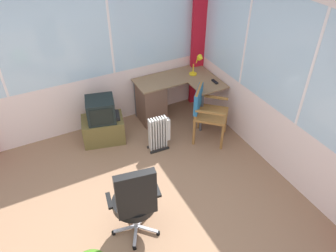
{
  "coord_description": "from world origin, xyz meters",
  "views": [
    {
      "loc": [
        -0.56,
        -2.23,
        3.41
      ],
      "look_at": [
        1.05,
        0.93,
        0.7
      ],
      "focal_mm": 35.05,
      "sensor_mm": 36.0,
      "label": 1
    }
  ],
  "objects": [
    {
      "name": "ground",
      "position": [
        0.0,
        0.0,
        -0.03
      ],
      "size": [
        5.79,
        5.69,
        0.06
      ],
      "primitive_type": "cube",
      "color": "#8F6A4E"
    },
    {
      "name": "space_heater",
      "position": [
        1.09,
        1.31,
        0.29
      ],
      "size": [
        0.35,
        0.19,
        0.58
      ],
      "color": "silver",
      "rests_on": "ground"
    },
    {
      "name": "office_chair",
      "position": [
        0.18,
        0.01,
        0.62
      ],
      "size": [
        0.62,
        0.57,
        1.11
      ],
      "color": "#B7B7BF",
      "rests_on": "ground"
    },
    {
      "name": "desk_lamp",
      "position": [
        2.14,
        1.94,
        0.98
      ],
      "size": [
        0.22,
        0.19,
        0.37
      ],
      "color": "yellow",
      "rests_on": "desk"
    },
    {
      "name": "north_window_panel",
      "position": [
        -0.0,
        2.37,
        1.27
      ],
      "size": [
        4.79,
        0.07,
        2.55
      ],
      "color": "silver",
      "rests_on": "ground"
    },
    {
      "name": "desk",
      "position": [
        1.37,
        2.04,
        0.4
      ],
      "size": [
        1.31,
        0.95,
        0.74
      ],
      "color": "#896B4B",
      "rests_on": "ground"
    },
    {
      "name": "tv_remote",
      "position": [
        2.24,
        1.6,
        0.75
      ],
      "size": [
        0.05,
        0.15,
        0.02
      ],
      "primitive_type": "cube",
      "rotation": [
        0.0,
        0.0,
        -0.01
      ],
      "color": "black",
      "rests_on": "desk"
    },
    {
      "name": "curtain_corner",
      "position": [
        2.29,
        2.24,
        1.23
      ],
      "size": [
        0.26,
        0.1,
        2.45
      ],
      "primitive_type": "cube",
      "rotation": [
        0.0,
        0.0,
        -0.1
      ],
      "color": "red",
      "rests_on": "ground"
    },
    {
      "name": "wooden_armchair",
      "position": [
        1.83,
        1.25,
        0.58
      ],
      "size": [
        0.68,
        0.68,
        0.89
      ],
      "color": "#9A6732",
      "rests_on": "ground"
    },
    {
      "name": "east_window_panel",
      "position": [
        2.42,
        -0.0,
        1.27
      ],
      "size": [
        0.07,
        4.69,
        2.55
      ],
      "color": "silver",
      "rests_on": "ground"
    },
    {
      "name": "tv_on_stand",
      "position": [
        0.39,
        1.9,
        0.34
      ],
      "size": [
        0.73,
        0.58,
        0.76
      ],
      "color": "brown",
      "rests_on": "ground"
    }
  ]
}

